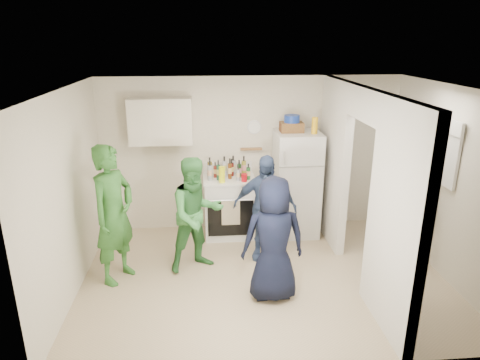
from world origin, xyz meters
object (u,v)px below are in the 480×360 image
Objects in this scene: person_denim at (265,208)px; person_nook at (407,202)px; person_green_center at (196,215)px; yellow_cup_stack_top at (315,125)px; blue_bowl at (292,119)px; person_navy at (274,239)px; stove at (229,206)px; wicker_basket at (292,127)px; fridge at (296,184)px; person_green_left at (114,215)px.

person_nook is at bearing 11.23° from person_denim.
person_green_center is 0.95× the size of person_nook.
yellow_cup_stack_top is 2.25m from person_green_center.
blue_bowl is 2.11m from person_green_center.
yellow_cup_stack_top reaches higher than person_navy.
wicker_basket reaches higher than stove.
fridge is 1.00× the size of person_nook.
person_green_left is 2.05m from person_denim.
person_nook is (1.51, -0.96, -1.05)m from blue_bowl.
person_nook is at bearing -34.40° from yellow_cup_stack_top.
blue_bowl is at bearing 154.89° from yellow_cup_stack_top.
wicker_basket is at bearing -33.40° from person_green_left.
person_denim is at bearing -94.37° from person_navy.
yellow_cup_stack_top is 1.49m from person_denim.
yellow_cup_stack_top is at bearing -119.54° from person_navy.
blue_bowl is at bearing -108.95° from person_navy.
blue_bowl is (-0.10, 0.05, 1.04)m from fridge.
yellow_cup_stack_top is 0.16× the size of person_denim.
stove is 3.86× the size of yellow_cup_stack_top.
person_navy is (0.92, -0.79, -0.02)m from person_green_center.
fridge is 1.87m from person_green_center.
yellow_cup_stack_top reaches higher than person_green_center.
person_navy is at bearing -117.36° from yellow_cup_stack_top.
person_green_left is at bearing -155.50° from fridge.
yellow_cup_stack_top reaches higher than person_nook.
person_denim is at bearing -60.94° from stove.
wicker_basket is 2.15m from person_navy.
person_green_left reaches higher than person_nook.
person_navy is at bearing -106.78° from blue_bowl.
wicker_basket reaches higher than person_navy.
person_green_center is (-1.80, -0.90, -1.00)m from yellow_cup_stack_top.
person_navy reaches higher than stove.
person_navy is 0.93× the size of person_nook.
fridge reaches higher than stove.
blue_bowl reaches higher than person_navy.
yellow_cup_stack_top is at bearing -38.61° from person_green_left.
stove is 2.02m from person_green_left.
stove is at bearing -178.82° from wicker_basket.
person_green_left is (-2.52, -1.24, -0.96)m from blue_bowl.
wicker_basket is 0.22× the size of person_green_center.
person_green_left reaches higher than person_navy.
fridge is at bearing -112.26° from person_navy.
wicker_basket is 0.19× the size of person_green_left.
wicker_basket is at bearing 73.12° from person_denim.
fridge is at bearing -1.61° from stove.
stove is at bearing -79.32° from person_navy.
person_green_left is at bearing -158.93° from yellow_cup_stack_top.
fridge reaches higher than person_green_center.
person_green_center reaches higher than person_navy.
fridge is 0.91× the size of person_green_left.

